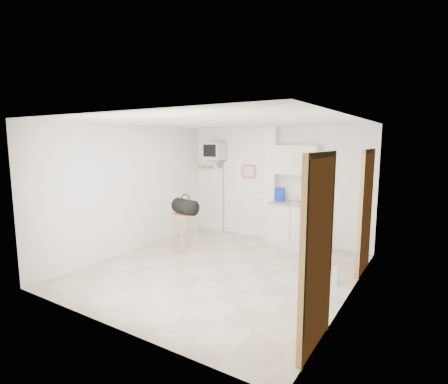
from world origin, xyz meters
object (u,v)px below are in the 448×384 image
Objects in this scene: round_table at (185,220)px; water_bottle at (336,276)px; crt_television at (215,152)px; duffel_bag at (185,206)px.

round_table reaches higher than water_bottle.
water_bottle is (3.05, -0.14, -0.48)m from round_table.
round_table is at bearing -80.47° from crt_television.
round_table is 2.34× the size of water_bottle.
crt_television is at bearing 115.28° from duffel_bag.
crt_television is at bearing 153.86° from water_bottle.
crt_television reaches higher than round_table.
crt_television reaches higher than duffel_bag.
water_bottle is (3.30, -1.62, -1.79)m from crt_television.
duffel_bag is at bearing -28.40° from round_table.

